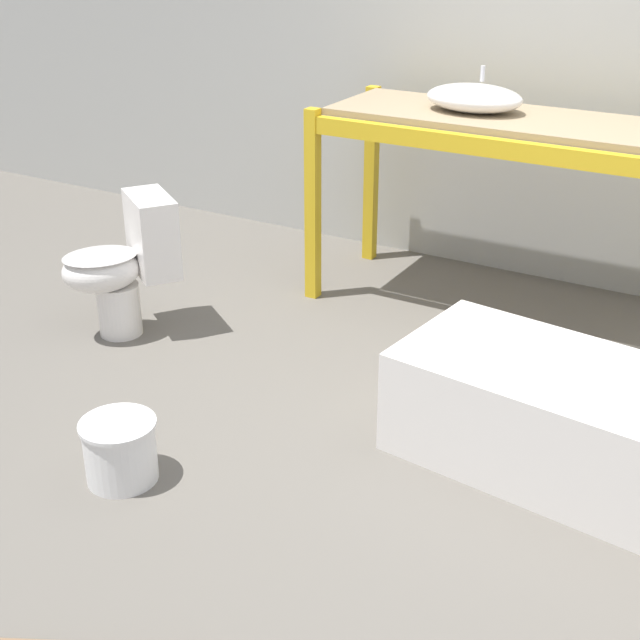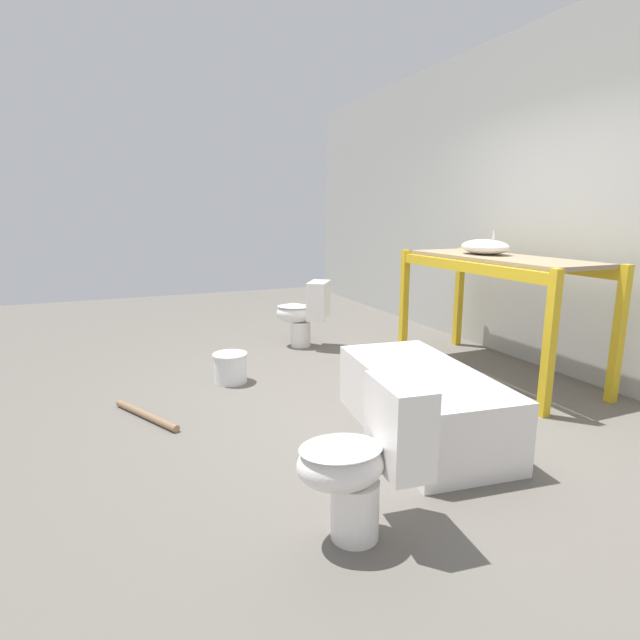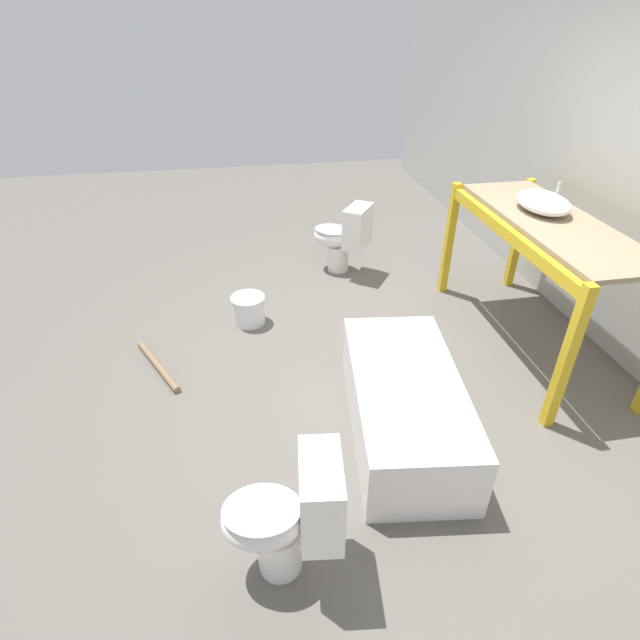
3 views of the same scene
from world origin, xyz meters
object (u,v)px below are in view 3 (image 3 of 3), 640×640
object	(u,v)px
sink_basin	(543,202)
toilet_near	(288,515)
bucket_white	(249,309)
bathtub_main	(405,400)
toilet_far	(343,236)

from	to	relation	value
sink_basin	toilet_near	xyz separation A→B (m)	(1.85, -2.22, -0.76)
toilet_near	bucket_white	world-z (taller)	toilet_near
bathtub_main	toilet_far	world-z (taller)	toilet_far
bathtub_main	bucket_white	bearing A→B (deg)	-141.20
toilet_far	bathtub_main	bearing A→B (deg)	32.57
bucket_white	toilet_far	bearing A→B (deg)	129.51
sink_basin	bucket_white	xyz separation A→B (m)	(-0.51, -2.30, -1.02)
toilet_far	bucket_white	xyz separation A→B (m)	(0.86, -1.05, -0.26)
bathtub_main	bucket_white	distance (m)	1.80
sink_basin	toilet_far	world-z (taller)	sink_basin
sink_basin	bathtub_main	xyz separation A→B (m)	(1.03, -1.36, -0.90)
bathtub_main	toilet_near	distance (m)	1.20
toilet_near	bucket_white	bearing A→B (deg)	-171.26
toilet_far	bucket_white	distance (m)	1.38
bucket_white	toilet_near	bearing A→B (deg)	1.96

